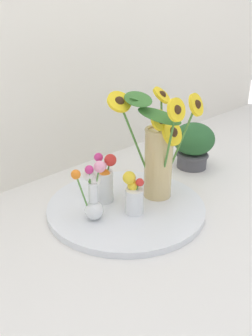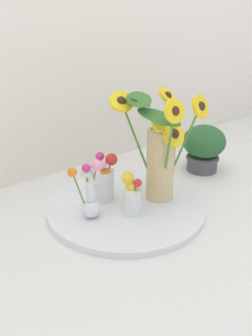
{
  "view_description": "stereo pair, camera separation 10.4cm",
  "coord_description": "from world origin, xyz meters",
  "px_view_note": "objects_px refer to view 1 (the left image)",
  "views": [
    {
      "loc": [
        -0.67,
        -0.55,
        0.57
      ],
      "look_at": [
        0.01,
        0.11,
        0.15
      ],
      "focal_mm": 35.0,
      "sensor_mm": 36.0,
      "label": 1
    },
    {
      "loc": [
        -0.6,
        -0.62,
        0.57
      ],
      "look_at": [
        0.01,
        0.11,
        0.15
      ],
      "focal_mm": 35.0,
      "sensor_mm": 36.0,
      "label": 2
    }
  ],
  "objects_px": {
    "vase_bulb_right": "(93,193)",
    "vase_small_back": "(103,181)",
    "serving_tray": "(126,206)",
    "mason_jar_sunflowers": "(158,149)",
    "potted_plant": "(193,144)",
    "vase_small_center": "(134,195)"
  },
  "relations": [
    {
      "from": "vase_small_center",
      "to": "vase_small_back",
      "type": "height_order",
      "value": "vase_small_back"
    },
    {
      "from": "mason_jar_sunflowers",
      "to": "potted_plant",
      "type": "distance_m",
      "value": 0.36
    },
    {
      "from": "potted_plant",
      "to": "mason_jar_sunflowers",
      "type": "bearing_deg",
      "value": -166.94
    },
    {
      "from": "serving_tray",
      "to": "vase_small_back",
      "type": "xyz_separation_m",
      "value": [
        -0.04,
        0.07,
        0.08
      ]
    },
    {
      "from": "vase_bulb_right",
      "to": "vase_small_back",
      "type": "relative_size",
      "value": 1.13
    },
    {
      "from": "serving_tray",
      "to": "vase_small_center",
      "type": "height_order",
      "value": "vase_small_center"
    },
    {
      "from": "serving_tray",
      "to": "vase_small_center",
      "type": "bearing_deg",
      "value": -112.63
    },
    {
      "from": "serving_tray",
      "to": "potted_plant",
      "type": "xyz_separation_m",
      "value": [
        0.45,
        0.04,
        0.1
      ]
    },
    {
      "from": "vase_small_back",
      "to": "mason_jar_sunflowers",
      "type": "bearing_deg",
      "value": -35.51
    },
    {
      "from": "mason_jar_sunflowers",
      "to": "potted_plant",
      "type": "height_order",
      "value": "mason_jar_sunflowers"
    },
    {
      "from": "vase_bulb_right",
      "to": "vase_small_back",
      "type": "bearing_deg",
      "value": 32.04
    },
    {
      "from": "vase_small_back",
      "to": "potted_plant",
      "type": "bearing_deg",
      "value": -3.26
    },
    {
      "from": "mason_jar_sunflowers",
      "to": "vase_bulb_right",
      "type": "xyz_separation_m",
      "value": [
        -0.25,
        0.05,
        -0.09
      ]
    },
    {
      "from": "vase_small_center",
      "to": "vase_bulb_right",
      "type": "distance_m",
      "value": 0.13
    },
    {
      "from": "vase_bulb_right",
      "to": "potted_plant",
      "type": "bearing_deg",
      "value": 3.26
    },
    {
      "from": "vase_bulb_right",
      "to": "vase_small_center",
      "type": "bearing_deg",
      "value": -28.85
    },
    {
      "from": "vase_bulb_right",
      "to": "vase_small_back",
      "type": "xyz_separation_m",
      "value": [
        0.1,
        0.06,
        -0.02
      ]
    },
    {
      "from": "vase_bulb_right",
      "to": "potted_plant",
      "type": "relative_size",
      "value": 0.97
    },
    {
      "from": "vase_small_back",
      "to": "potted_plant",
      "type": "relative_size",
      "value": 0.86
    },
    {
      "from": "vase_small_center",
      "to": "potted_plant",
      "type": "relative_size",
      "value": 0.7
    },
    {
      "from": "potted_plant",
      "to": "vase_small_back",
      "type": "bearing_deg",
      "value": 176.74
    },
    {
      "from": "mason_jar_sunflowers",
      "to": "potted_plant",
      "type": "bearing_deg",
      "value": 13.06
    }
  ]
}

